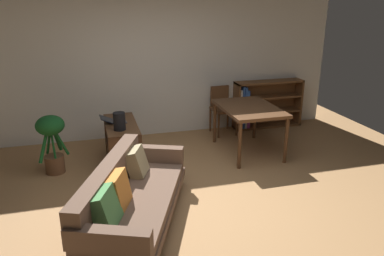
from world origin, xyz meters
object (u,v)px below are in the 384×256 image
open_laptop (114,120)px  desk_speaker (119,121)px  fabric_couch (129,195)px  media_console (122,143)px  bookshelf (263,104)px  dining_table (249,112)px  potted_floor_plant (52,138)px  dining_chair_near (222,107)px

open_laptop → desk_speaker: bearing=-83.2°
fabric_couch → media_console: bearing=86.8°
media_console → open_laptop: 0.37m
media_console → open_laptop: open_laptop is taller
bookshelf → open_laptop: bearing=-162.7°
media_console → dining_table: bearing=-3.4°
bookshelf → potted_floor_plant: bearing=-163.7°
desk_speaker → potted_floor_plant: 0.99m
media_console → potted_floor_plant: potted_floor_plant is taller
media_console → open_laptop: size_ratio=2.82×
dining_table → dining_chair_near: (-0.08, 1.02, -0.19)m
dining_table → bookshelf: bearing=54.4°
open_laptop → bookshelf: bearing=17.3°
potted_floor_plant → media_console: bearing=5.7°
fabric_couch → open_laptop: size_ratio=5.49×
fabric_couch → dining_chair_near: size_ratio=2.52×
desk_speaker → dining_chair_near: (1.97, 1.18, -0.26)m
fabric_couch → potted_floor_plant: 1.86m
bookshelf → dining_chair_near: bearing=-172.3°
desk_speaker → potted_floor_plant: desk_speaker is taller
open_laptop → bookshelf: 3.06m
media_console → desk_speaker: desk_speaker is taller
fabric_couch → potted_floor_plant: (-0.89, 1.62, 0.18)m
media_console → potted_floor_plant: (-0.99, -0.10, 0.23)m
desk_speaker → dining_table: desk_speaker is taller
desk_speaker → dining_chair_near: bearing=30.8°
dining_table → media_console: bearing=176.6°
open_laptop → dining_chair_near: bearing=21.2°
dining_chair_near → media_console: bearing=-155.1°
fabric_couch → desk_speaker: size_ratio=8.55×
bookshelf → desk_speaker: bearing=-155.7°
media_console → dining_chair_near: dining_chair_near is taller
desk_speaker → bookshelf: size_ratio=0.19×
potted_floor_plant → bookshelf: bookshelf is taller
dining_table → bookshelf: bookshelf is taller
fabric_couch → desk_speaker: (0.05, 1.44, 0.40)m
media_console → fabric_couch: bearing=-93.2°
potted_floor_plant → bookshelf: bearing=16.3°
fabric_couch → media_console: (0.09, 1.72, -0.05)m
dining_chair_near → bookshelf: (0.90, 0.12, -0.05)m
fabric_couch → media_console: 1.72m
fabric_couch → desk_speaker: 1.49m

